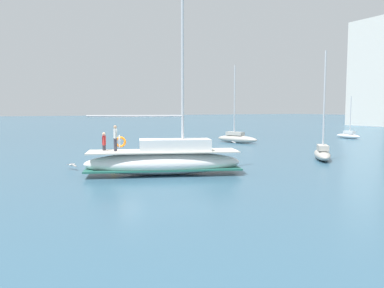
% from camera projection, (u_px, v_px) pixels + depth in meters
% --- Properties ---
extents(ground_plane, '(400.00, 400.00, 0.00)m').
position_uv_depth(ground_plane, '(136.00, 172.00, 24.89)').
color(ground_plane, '#38607A').
extents(main_sailboat, '(5.64, 9.83, 13.51)m').
position_uv_depth(main_sailboat, '(165.00, 160.00, 23.89)').
color(main_sailboat, white).
rests_on(main_sailboat, ground).
extents(moored_sloop_far, '(4.45, 4.03, 8.49)m').
position_uv_depth(moored_sloop_far, '(322.00, 153.00, 30.85)').
color(moored_sloop_far, '#B7B2A8').
rests_on(moored_sloop_far, ground).
extents(moored_cutter_left, '(3.96, 1.12, 5.68)m').
position_uv_depth(moored_cutter_left, '(348.00, 135.00, 52.63)').
color(moored_cutter_left, silver).
rests_on(moored_cutter_left, ground).
extents(moored_cutter_right, '(5.60, 3.10, 9.13)m').
position_uv_depth(moored_cutter_right, '(237.00, 138.00, 45.95)').
color(moored_cutter_right, '#B7B2A8').
rests_on(moored_cutter_right, ground).
extents(seagull, '(1.19, 0.52, 0.18)m').
position_uv_depth(seagull, '(72.00, 165.00, 25.76)').
color(seagull, silver).
rests_on(seagull, ground).
extents(mooring_buoy, '(0.66, 0.66, 0.93)m').
position_uv_depth(mooring_buoy, '(114.00, 162.00, 28.09)').
color(mooring_buoy, yellow).
rests_on(mooring_buoy, ground).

